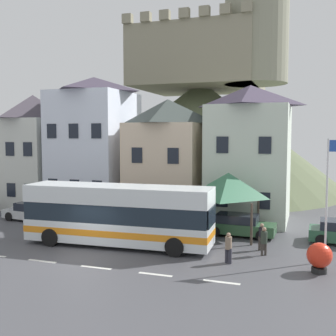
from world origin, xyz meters
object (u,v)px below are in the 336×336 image
object	(u,v)px
hilltop_castle	(202,127)
parked_car_00	(33,212)
townhouse_00	(34,151)
public_bench	(225,222)
townhouse_01	(95,144)
townhouse_02	(168,158)
parked_car_01	(239,225)
pedestrian_02	(198,227)
bus_shelter	(228,185)
flagpole	(329,190)
pedestrian_00	(228,247)
transit_bus	(118,216)
townhouse_03	(249,154)
harbour_buoy	(319,256)
pedestrian_01	(262,236)
pedestrian_03	(264,239)

from	to	relation	value
hilltop_castle	parked_car_00	world-z (taller)	hilltop_castle
townhouse_00	public_bench	world-z (taller)	townhouse_00
townhouse_01	parked_car_00	world-z (taller)	townhouse_01
public_bench	townhouse_02	bearing A→B (deg)	147.13
parked_car_01	pedestrian_02	world-z (taller)	pedestrian_02
bus_shelter	flagpole	bearing A→B (deg)	-33.04
townhouse_00	public_bench	bearing A→B (deg)	-11.40
pedestrian_02	parked_car_01	bearing A→B (deg)	49.67
townhouse_00	townhouse_01	world-z (taller)	townhouse_01
parked_car_00	pedestrian_00	distance (m)	16.20
transit_bus	parked_car_01	xyz separation A→B (m)	(6.11, 4.52, -1.06)
townhouse_03	flagpole	bearing A→B (deg)	-60.35
townhouse_02	harbour_buoy	xyz separation A→B (m)	(10.76, -10.29, -3.69)
parked_car_00	townhouse_02	bearing A→B (deg)	-144.74
townhouse_02	pedestrian_02	world-z (taller)	townhouse_02
townhouse_00	parked_car_00	world-z (taller)	townhouse_00
hilltop_castle	bus_shelter	size ratio (longest dim) A/B	8.28
townhouse_00	townhouse_03	bearing A→B (deg)	0.03
pedestrian_00	pedestrian_02	world-z (taller)	pedestrian_02
hilltop_castle	pedestrian_01	bearing A→B (deg)	-68.61
pedestrian_00	hilltop_castle	bearing A→B (deg)	106.83
townhouse_01	harbour_buoy	world-z (taller)	townhouse_01
parked_car_01	townhouse_03	bearing A→B (deg)	93.11
hilltop_castle	flagpole	xyz separation A→B (m)	(12.69, -25.20, -3.54)
townhouse_03	bus_shelter	bearing A→B (deg)	-96.31
hilltop_castle	pedestrian_02	world-z (taller)	hilltop_castle
parked_car_01	pedestrian_01	xyz separation A→B (m)	(1.65, -2.89, 0.14)
pedestrian_02	townhouse_01	bearing A→B (deg)	145.63
townhouse_03	townhouse_00	bearing A→B (deg)	-179.97
townhouse_00	flagpole	xyz separation A→B (m)	(23.48, -8.77, -1.24)
townhouse_01	harbour_buoy	size ratio (longest dim) A/B	7.88
parked_car_00	flagpole	xyz separation A→B (m)	(19.85, -3.62, 2.93)
bus_shelter	pedestrian_01	size ratio (longest dim) A/B	2.67
parked_car_00	public_bench	bearing A→B (deg)	-167.47
townhouse_02	parked_car_00	distance (m)	10.69
bus_shelter	harbour_buoy	world-z (taller)	bus_shelter
townhouse_03	parked_car_00	size ratio (longest dim) A/B	2.21
public_bench	harbour_buoy	size ratio (longest dim) A/B	1.26
public_bench	pedestrian_03	bearing A→B (deg)	-59.20
transit_bus	pedestrian_00	distance (m)	6.65
townhouse_01	townhouse_02	distance (m)	6.57
townhouse_03	pedestrian_01	world-z (taller)	townhouse_03
townhouse_03	harbour_buoy	distance (m)	12.21
townhouse_02	bus_shelter	xyz separation A→B (m)	(5.59, -4.92, -1.31)
harbour_buoy	pedestrian_01	bearing A→B (deg)	134.88
pedestrian_00	pedestrian_01	distance (m)	3.11
public_bench	parked_car_01	bearing A→B (deg)	-46.95
townhouse_03	public_bench	size ratio (longest dim) A/B	5.60
townhouse_02	pedestrian_02	distance (m)	8.85
flagpole	townhouse_01	bearing A→B (deg)	153.21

